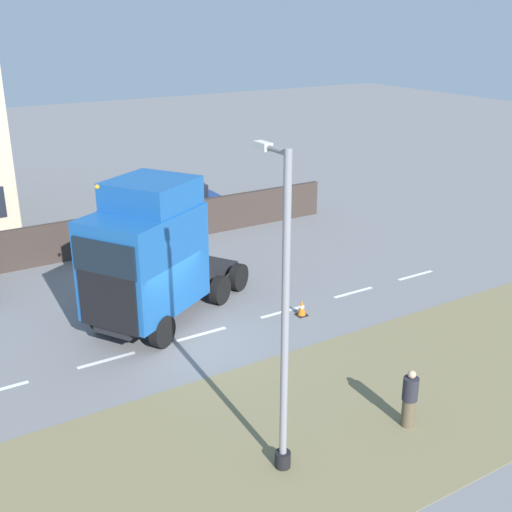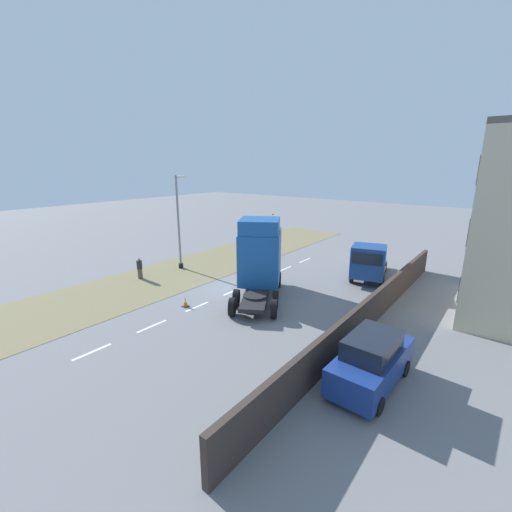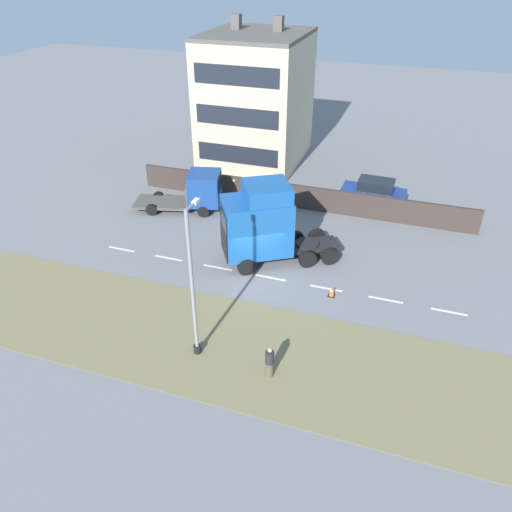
{
  "view_description": "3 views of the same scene",
  "coord_description": "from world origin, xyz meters",
  "px_view_note": "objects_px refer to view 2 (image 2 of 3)",
  "views": [
    {
      "loc": [
        -16.81,
        7.57,
        9.76
      ],
      "look_at": [
        -1.62,
        -1.8,
        3.03
      ],
      "focal_mm": 45.0,
      "sensor_mm": 36.0,
      "label": 1
    },
    {
      "loc": [
        14.28,
        -16.7,
        8.2
      ],
      "look_at": [
        0.29,
        1.46,
        2.03
      ],
      "focal_mm": 24.0,
      "sensor_mm": 36.0,
      "label": 2
    },
    {
      "loc": [
        -22.15,
        -7.32,
        16.07
      ],
      "look_at": [
        -2.45,
        -0.67,
        2.91
      ],
      "focal_mm": 35.0,
      "sensor_mm": 36.0,
      "label": 3
    }
  ],
  "objects_px": {
    "flatbed_truck": "(369,263)",
    "traffic_cone_lead": "(185,302)",
    "parked_car": "(372,361)",
    "pedestrian": "(140,269)",
    "lamp_post": "(179,228)",
    "lorry_cab": "(260,256)"
  },
  "relations": [
    {
      "from": "lamp_post",
      "to": "pedestrian",
      "type": "bearing_deg",
      "value": -96.42
    },
    {
      "from": "pedestrian",
      "to": "lorry_cab",
      "type": "bearing_deg",
      "value": 20.43
    },
    {
      "from": "pedestrian",
      "to": "traffic_cone_lead",
      "type": "xyz_separation_m",
      "value": [
        6.6,
        -1.42,
        -0.49
      ]
    },
    {
      "from": "flatbed_truck",
      "to": "traffic_cone_lead",
      "type": "xyz_separation_m",
      "value": [
        -7.0,
        -10.86,
        -1.18
      ]
    },
    {
      "from": "traffic_cone_lead",
      "to": "lamp_post",
      "type": "bearing_deg",
      "value": 141.11
    },
    {
      "from": "lamp_post",
      "to": "pedestrian",
      "type": "xyz_separation_m",
      "value": [
        -0.4,
        -3.58,
        -2.59
      ]
    },
    {
      "from": "pedestrian",
      "to": "traffic_cone_lead",
      "type": "relative_size",
      "value": 2.74
    },
    {
      "from": "lorry_cab",
      "to": "parked_car",
      "type": "distance_m",
      "value": 10.77
    },
    {
      "from": "lorry_cab",
      "to": "pedestrian",
      "type": "xyz_separation_m",
      "value": [
        -8.66,
        -3.22,
        -1.69
      ]
    },
    {
      "from": "pedestrian",
      "to": "lamp_post",
      "type": "bearing_deg",
      "value": 83.58
    },
    {
      "from": "lorry_cab",
      "to": "traffic_cone_lead",
      "type": "distance_m",
      "value": 5.53
    },
    {
      "from": "parked_car",
      "to": "traffic_cone_lead",
      "type": "distance_m",
      "value": 11.37
    },
    {
      "from": "flatbed_truck",
      "to": "traffic_cone_lead",
      "type": "bearing_deg",
      "value": 42.72
    },
    {
      "from": "lamp_post",
      "to": "flatbed_truck",
      "type": "bearing_deg",
      "value": 23.97
    },
    {
      "from": "parked_car",
      "to": "traffic_cone_lead",
      "type": "bearing_deg",
      "value": 178.59
    },
    {
      "from": "lorry_cab",
      "to": "flatbed_truck",
      "type": "bearing_deg",
      "value": 20.36
    },
    {
      "from": "parked_car",
      "to": "pedestrian",
      "type": "distance_m",
      "value": 18.05
    },
    {
      "from": "flatbed_truck",
      "to": "parked_car",
      "type": "distance_m",
      "value": 12.31
    },
    {
      "from": "flatbed_truck",
      "to": "traffic_cone_lead",
      "type": "height_order",
      "value": "flatbed_truck"
    },
    {
      "from": "lamp_post",
      "to": "traffic_cone_lead",
      "type": "distance_m",
      "value": 8.53
    },
    {
      "from": "lamp_post",
      "to": "pedestrian",
      "type": "height_order",
      "value": "lamp_post"
    },
    {
      "from": "lorry_cab",
      "to": "lamp_post",
      "type": "height_order",
      "value": "lamp_post"
    }
  ]
}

